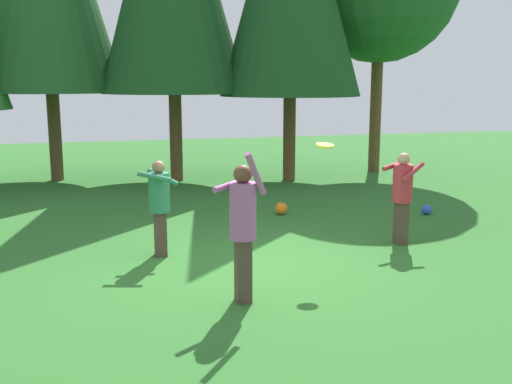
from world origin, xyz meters
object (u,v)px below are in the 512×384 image
object	(u,v)px
person_bystander	(159,200)
ball_blue	(427,210)
person_catcher	(402,191)
ball_orange	(281,208)
frisbee	(325,145)
person_thrower	(243,221)

from	to	relation	value
person_bystander	ball_blue	world-z (taller)	person_bystander
person_catcher	person_bystander	size ratio (longest dim) A/B	1.02
person_catcher	ball_orange	bearing A→B (deg)	-87.53
person_catcher	person_bystander	world-z (taller)	person_catcher
frisbee	ball_blue	size ratio (longest dim) A/B	1.48
ball_blue	person_bystander	bearing A→B (deg)	-165.34
frisbee	ball_orange	world-z (taller)	frisbee
person_catcher	person_bystander	xyz separation A→B (m)	(-4.10, 0.39, -0.02)
frisbee	person_catcher	bearing A→B (deg)	22.89
person_thrower	person_bystander	bearing A→B (deg)	71.47
ball_orange	frisbee	bearing A→B (deg)	-97.31
person_thrower	ball_blue	world-z (taller)	person_thrower
person_bystander	ball_orange	size ratio (longest dim) A/B	5.93
ball_blue	ball_orange	bearing A→B (deg)	164.37
person_bystander	ball_orange	xyz separation A→B (m)	(2.81, 2.34, -0.79)
frisbee	person_thrower	bearing A→B (deg)	-142.72
person_bystander	ball_blue	size ratio (longest dim) A/B	7.13
person_catcher	person_thrower	bearing A→B (deg)	7.36
person_thrower	person_catcher	xyz separation A→B (m)	(3.31, 1.93, -0.13)
person_thrower	ball_blue	size ratio (longest dim) A/B	9.01
frisbee	ball_blue	distance (m)	4.65
person_thrower	frisbee	size ratio (longest dim) A/B	6.08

